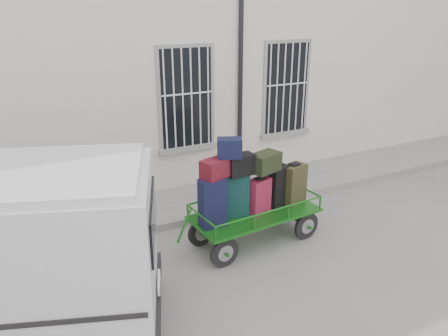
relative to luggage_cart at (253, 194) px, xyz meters
name	(u,v)px	position (x,y,z in m)	size (l,w,h in m)	color
ground	(270,243)	(0.31, -0.18, -0.99)	(80.00, 80.00, 0.00)	slate
building	(163,53)	(0.31, 5.32, 2.01)	(24.00, 5.15, 6.00)	beige
sidewalk	(218,196)	(0.31, 2.02, -0.92)	(24.00, 1.70, 0.15)	slate
luggage_cart	(253,194)	(0.00, 0.00, 0.00)	(2.83, 1.25, 2.12)	black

